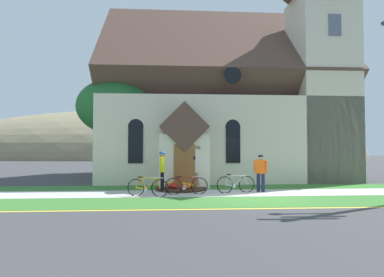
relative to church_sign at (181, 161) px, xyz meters
The scene contains 16 objects.
ground 3.49m from the church_sign, 23.54° to the left, with size 140.00×140.00×0.00m, color #3D3D3F.
sidewalk_slab 3.41m from the church_sign, 27.47° to the right, with size 32.00×2.10×0.01m, color #B7B5AD.
grass_verge 4.79m from the church_sign, 52.64° to the right, with size 32.00×2.32×0.01m, color #38722D.
church_lawn 3.14m from the church_sign, 11.66° to the left, with size 24.00×1.96×0.01m, color #38722D.
curb_paint_stripe 5.86m from the church_sign, 60.64° to the right, with size 28.00×0.16×0.01m, color yellow.
church_building 7.96m from the church_sign, 63.47° to the left, with size 15.04×12.33×12.95m.
church_sign is the anchor object (origin of this frame).
flower_bed 1.25m from the church_sign, 90.71° to the right, with size 2.35×2.35×0.34m.
bicycle_black 2.87m from the church_sign, 30.41° to the right, with size 1.72×0.38×0.83m.
bicycle_red 1.97m from the church_sign, 83.42° to the right, with size 1.78×0.17×0.77m.
bicycle_green 2.76m from the church_sign, 121.93° to the right, with size 1.66×0.42×0.81m.
cyclist_in_green_jersey 3.71m from the church_sign, 19.50° to the right, with size 0.49×0.56×1.64m.
cyclist_in_white_jersey 1.28m from the church_sign, 131.57° to the right, with size 0.30×0.76×1.78m.
roadside_conifer 10.47m from the church_sign, 23.81° to the left, with size 3.18×3.18×6.38m.
yard_deciduous_tree 6.20m from the church_sign, 132.39° to the left, with size 4.75×4.75×6.06m.
distant_hill 55.82m from the church_sign, 95.50° to the left, with size 97.89×42.50×20.82m, color #847A5B.
Camera 1 is at (-3.34, -12.08, 1.89)m, focal length 29.30 mm.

